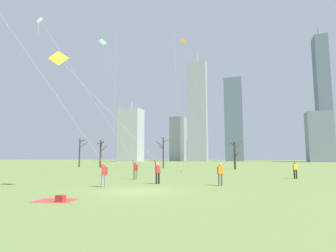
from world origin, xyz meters
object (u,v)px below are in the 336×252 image
(kite_flyer_foreground_right_yellow, at_px, (139,150))
(picnic_spot, at_px, (58,199))
(bare_tree_leftmost, at_px, (101,153))
(distant_kite_high_overhead_pink, at_px, (174,44))
(bare_tree_rightmost, at_px, (235,154))
(bare_tree_right_of_center, at_px, (163,151))
(kite_flyer_midfield_center_white, at_px, (123,149))
(bare_tree_center, at_px, (80,152))
(distant_kite_low_near_trees_green, at_px, (107,57))
(bystander_far_off_by_trees, at_px, (220,173))
(bystander_strolling_midfield, at_px, (295,169))
(kite_flyer_far_back_purple, at_px, (87,147))
(distant_kite_drifting_right_orange, at_px, (186,53))
(distant_kite_drifting_left_teal, at_px, (116,43))

(kite_flyer_foreground_right_yellow, height_order, picnic_spot, kite_flyer_foreground_right_yellow)
(bare_tree_leftmost, bearing_deg, distant_kite_high_overhead_pink, -28.21)
(bare_tree_rightmost, relative_size, bare_tree_right_of_center, 0.85)
(distant_kite_high_overhead_pink, xyz_separation_m, picnic_spot, (2.54, -28.55, -19.71))
(picnic_spot, distance_m, bare_tree_rightmost, 37.60)
(kite_flyer_midfield_center_white, bearing_deg, bare_tree_rightmost, 70.46)
(bare_tree_leftmost, bearing_deg, bare_tree_center, 178.87)
(distant_kite_high_overhead_pink, height_order, picnic_spot, distant_kite_high_overhead_pink)
(distant_kite_high_overhead_pink, distance_m, distant_kite_low_near_trees_green, 13.99)
(bystander_far_off_by_trees, relative_size, picnic_spot, 0.79)
(kite_flyer_foreground_right_yellow, xyz_separation_m, distant_kite_high_overhead_pink, (-3.08, 20.44, 17.24))
(bare_tree_leftmost, bearing_deg, kite_flyer_midfield_center_white, -55.21)
(bystander_strolling_midfield, distance_m, bare_tree_right_of_center, 28.96)
(distant_kite_high_overhead_pink, relative_size, distant_kite_low_near_trees_green, 1.42)
(bystander_strolling_midfield, xyz_separation_m, distant_kite_low_near_trees_green, (-20.16, -1.30, 13.11))
(kite_flyer_far_back_purple, distance_m, bare_tree_leftmost, 38.55)
(kite_flyer_midfield_center_white, height_order, bare_tree_rightmost, kite_flyer_midfield_center_white)
(bystander_far_off_by_trees, bearing_deg, bare_tree_rightmost, 91.29)
(distant_kite_drifting_right_orange, xyz_separation_m, distant_kite_low_near_trees_green, (-6.09, -15.52, -5.65))
(kite_flyer_midfield_center_white, distance_m, picnic_spot, 13.00)
(bare_tree_leftmost, height_order, bare_tree_center, bare_tree_center)
(picnic_spot, relative_size, bare_tree_center, 0.35)
(kite_flyer_far_back_purple, bearing_deg, bystander_far_off_by_trees, 27.01)
(kite_flyer_foreground_right_yellow, height_order, bare_tree_right_of_center, kite_flyer_foreground_right_yellow)
(bare_tree_center, bearing_deg, distant_kite_drifting_left_teal, -16.72)
(distant_kite_drifting_right_orange, xyz_separation_m, bare_tree_right_of_center, (-6.20, 6.33, -16.47))
(kite_flyer_foreground_right_yellow, xyz_separation_m, bare_tree_rightmost, (5.24, 28.96, 0.05))
(bare_tree_leftmost, height_order, bare_tree_rightmost, bare_tree_leftmost)
(kite_flyer_midfield_center_white, xyz_separation_m, bare_tree_center, (-23.27, 26.31, 0.42))
(distant_kite_high_overhead_pink, xyz_separation_m, bare_tree_center, (-23.72, 10.11, -16.60))
(bare_tree_rightmost, bearing_deg, kite_flyer_midfield_center_white, -109.54)
(bystander_far_off_by_trees, height_order, bare_tree_right_of_center, bare_tree_right_of_center)
(distant_kite_high_overhead_pink, bearing_deg, kite_flyer_midfield_center_white, -91.61)
(bystander_strolling_midfield, bearing_deg, kite_flyer_foreground_right_yellow, -140.13)
(bare_tree_leftmost, relative_size, bare_tree_right_of_center, 0.95)
(kite_flyer_far_back_purple, height_order, bystander_far_off_by_trees, kite_flyer_far_back_purple)
(distant_kite_drifting_right_orange, distance_m, bare_tree_rightmost, 19.13)
(kite_flyer_foreground_right_yellow, xyz_separation_m, kite_flyer_far_back_purple, (-2.56, -2.99, 0.16))
(bystander_far_off_by_trees, bearing_deg, distant_kite_high_overhead_pink, 115.05)
(kite_flyer_foreground_right_yellow, height_order, bystander_strolling_midfield, kite_flyer_foreground_right_yellow)
(kite_flyer_midfield_center_white, relative_size, distant_kite_drifting_left_teal, 0.54)
(kite_flyer_far_back_purple, relative_size, bare_tree_leftmost, 2.38)
(distant_kite_drifting_right_orange, relative_size, distant_kite_high_overhead_pink, 0.97)
(bare_tree_rightmost, bearing_deg, distant_kite_low_near_trees_green, -123.50)
(bystander_strolling_midfield, bearing_deg, bare_tree_right_of_center, 134.61)
(bare_tree_right_of_center, bearing_deg, bystander_far_off_by_trees, -64.26)
(bystander_strolling_midfield, bearing_deg, bare_tree_center, 152.15)
(bystander_far_off_by_trees, bearing_deg, kite_flyer_far_back_purple, -152.99)
(kite_flyer_midfield_center_white, relative_size, distant_kite_low_near_trees_green, 1.01)
(distant_kite_drifting_right_orange, distance_m, distant_kite_drifting_left_teal, 16.58)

